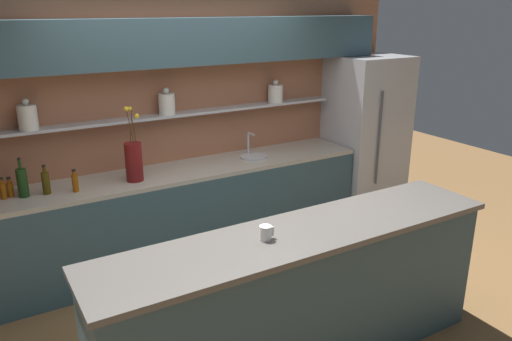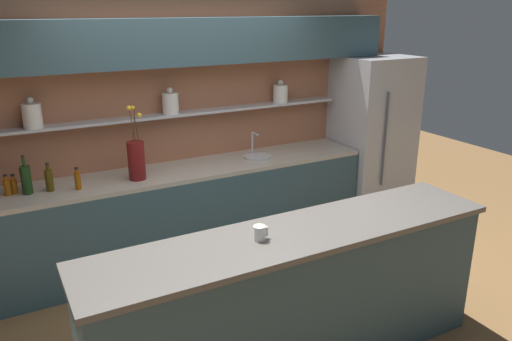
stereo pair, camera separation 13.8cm
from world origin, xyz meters
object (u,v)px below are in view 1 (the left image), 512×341
(bottle_sauce_4, at_px, (10,188))
(coffee_mug, at_px, (266,233))
(bottle_sauce_1, at_px, (21,184))
(bottle_sauce_3, at_px, (3,190))
(bottle_oil_0, at_px, (46,182))
(bottle_wine_2, at_px, (22,182))
(bottle_sauce_5, at_px, (75,182))
(refrigerator, at_px, (365,138))
(flower_vase, at_px, (134,161))
(sink_fixture, at_px, (253,155))

(bottle_sauce_4, bearing_deg, coffee_mug, -56.44)
(bottle_sauce_1, relative_size, bottle_sauce_3, 0.89)
(bottle_oil_0, xyz_separation_m, bottle_sauce_4, (-0.27, 0.08, -0.03))
(bottle_wine_2, xyz_separation_m, bottle_sauce_5, (0.39, -0.10, -0.04))
(bottle_oil_0, distance_m, bottle_sauce_5, 0.23)
(refrigerator, xyz_separation_m, bottle_sauce_1, (-3.66, 0.18, 0.05))
(bottle_sauce_1, xyz_separation_m, bottle_sauce_4, (-0.09, -0.08, 0.00))
(bottle_sauce_1, bearing_deg, flower_vase, -12.82)
(sink_fixture, xyz_separation_m, bottle_sauce_3, (-2.31, 0.03, 0.05))
(refrigerator, relative_size, coffee_mug, 19.50)
(bottle_oil_0, bearing_deg, flower_vase, -4.07)
(flower_vase, relative_size, bottle_sauce_5, 3.48)
(bottle_sauce_3, bearing_deg, bottle_wine_2, -11.52)
(bottle_sauce_4, xyz_separation_m, bottle_sauce_5, (0.48, -0.15, 0.01))
(bottle_sauce_1, height_order, bottle_sauce_5, bottle_sauce_5)
(refrigerator, relative_size, flower_vase, 2.77)
(bottle_sauce_1, bearing_deg, sink_fixture, -3.33)
(bottle_oil_0, height_order, bottle_sauce_4, bottle_oil_0)
(bottle_oil_0, xyz_separation_m, bottle_sauce_1, (-0.18, 0.15, -0.03))
(bottle_wine_2, height_order, coffee_mug, bottle_wine_2)
(flower_vase, relative_size, bottle_sauce_1, 4.21)
(sink_fixture, relative_size, coffee_mug, 2.90)
(refrigerator, xyz_separation_m, bottle_sauce_4, (-3.74, 0.10, 0.05))
(refrigerator, distance_m, flower_vase, 2.75)
(flower_vase, bearing_deg, bottle_sauce_5, -177.51)
(flower_vase, bearing_deg, bottle_sauce_3, 174.26)
(flower_vase, height_order, bottle_wine_2, flower_vase)
(bottle_oil_0, relative_size, bottle_wine_2, 0.75)
(sink_fixture, height_order, bottle_sauce_1, sink_fixture)
(flower_vase, distance_m, bottle_sauce_4, 1.01)
(bottle_oil_0, xyz_separation_m, coffee_mug, (1.00, -1.83, 0.05))
(bottle_sauce_3, bearing_deg, flower_vase, -5.74)
(bottle_sauce_1, relative_size, bottle_sauce_5, 0.83)
(sink_fixture, distance_m, bottle_wine_2, 2.17)
(bottle_sauce_1, bearing_deg, coffee_mug, -59.28)
(bottle_wine_2, bearing_deg, bottle_sauce_3, 168.48)
(refrigerator, bearing_deg, bottle_oil_0, 179.66)
(bottle_oil_0, xyz_separation_m, bottle_sauce_3, (-0.32, 0.05, -0.02))
(bottle_wine_2, xyz_separation_m, coffee_mug, (1.17, -1.85, 0.02))
(bottle_oil_0, distance_m, coffee_mug, 2.08)
(bottle_sauce_3, bearing_deg, sink_fixture, -0.62)
(refrigerator, xyz_separation_m, sink_fixture, (-1.48, 0.05, 0.01))
(refrigerator, distance_m, bottle_sauce_5, 3.26)
(bottle_sauce_5, bearing_deg, bottle_oil_0, 160.91)
(bottle_oil_0, relative_size, bottle_sauce_4, 1.48)
(coffee_mug, bearing_deg, refrigerator, 36.09)
(bottle_sauce_4, xyz_separation_m, coffee_mug, (1.27, -1.91, 0.08))
(bottle_sauce_3, relative_size, bottle_sauce_5, 0.93)
(bottle_sauce_4, bearing_deg, bottle_sauce_3, -154.19)
(coffee_mug, bearing_deg, flower_vase, 98.62)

